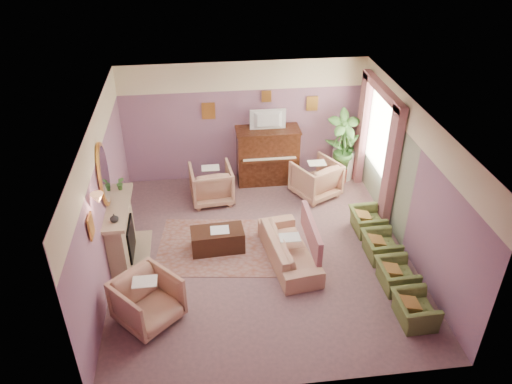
{
  "coord_description": "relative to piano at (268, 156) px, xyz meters",
  "views": [
    {
      "loc": [
        -1.01,
        -7.44,
        6.06
      ],
      "look_at": [
        -0.05,
        0.4,
        1.12
      ],
      "focal_mm": 35.0,
      "sensor_mm": 36.0,
      "label": 1
    }
  ],
  "objects": [
    {
      "name": "olive_chair_a",
      "position": [
        1.71,
        -4.71,
        -0.34
      ],
      "size": [
        0.5,
        0.71,
        0.62
      ],
      "primitive_type": "imported",
      "color": "#5C6E34",
      "rests_on": "floor"
    },
    {
      "name": "fire_ember",
      "position": [
        -2.95,
        -2.48,
        -0.43
      ],
      "size": [
        0.06,
        0.54,
        0.1
      ],
      "primitive_type": "cube",
      "color": "orange",
      "rests_on": "floor"
    },
    {
      "name": "piano_keys",
      "position": [
        0.0,
        -0.35,
        0.11
      ],
      "size": [
        1.2,
        0.08,
        0.02
      ],
      "primitive_type": "cube",
      "color": "#F9E9CF",
      "rests_on": "piano"
    },
    {
      "name": "pelmet",
      "position": [
        2.12,
        -1.13,
        1.91
      ],
      "size": [
        0.16,
        2.2,
        0.16
      ],
      "primitive_type": "cube",
      "color": "#A15E65",
      "rests_on": "wall_right"
    },
    {
      "name": "table_paper",
      "position": [
        -1.27,
        -2.48,
        -0.2
      ],
      "size": [
        0.35,
        0.28,
        0.01
      ],
      "primitive_type": "cube",
      "color": "white",
      "rests_on": "coffee_table"
    },
    {
      "name": "mirror_frame",
      "position": [
        -3.2,
        -2.48,
        1.15
      ],
      "size": [
        0.04,
        0.72,
        1.2
      ],
      "primitive_type": "ellipsoid",
      "color": "gold",
      "rests_on": "wall_left"
    },
    {
      "name": "curtain_left",
      "position": [
        2.12,
        -2.05,
        0.65
      ],
      "size": [
        0.16,
        0.34,
        2.6
      ],
      "primitive_type": "cube",
      "color": "#A15E65",
      "rests_on": "floor"
    },
    {
      "name": "print_back_right",
      "position": [
        1.05,
        0.28,
        1.13
      ],
      "size": [
        0.26,
        0.03,
        0.34
      ],
      "primitive_type": "cube",
      "color": "gold",
      "rests_on": "wall_back"
    },
    {
      "name": "mantel_plant",
      "position": [
        -3.05,
        -1.93,
        0.64
      ],
      "size": [
        0.16,
        0.16,
        0.28
      ],
      "primitive_type": "imported",
      "color": "#3C7330",
      "rests_on": "mantel_shelf"
    },
    {
      "name": "piano_keyshelf",
      "position": [
        -0.0,
        -0.35,
        0.07
      ],
      "size": [
        1.3,
        0.12,
        0.06
      ],
      "primitive_type": "cube",
      "color": "#401E10",
      "rests_on": "piano"
    },
    {
      "name": "mirror_glass",
      "position": [
        -3.17,
        -2.48,
        1.15
      ],
      "size": [
        0.01,
        0.6,
        1.06
      ],
      "primitive_type": "ellipsoid",
      "color": "silver",
      "rests_on": "wall_left"
    },
    {
      "name": "palm_pot",
      "position": [
        1.69,
        -0.24,
        -0.48
      ],
      "size": [
        0.34,
        0.34,
        0.34
      ],
      "primitive_type": "cylinder",
      "color": "maroon",
      "rests_on": "floor"
    },
    {
      "name": "ceiling",
      "position": [
        -0.5,
        -2.68,
        2.15
      ],
      "size": [
        5.5,
        6.0,
        0.01
      ],
      "primitive_type": "cube",
      "color": "white",
      "rests_on": "wall_back"
    },
    {
      "name": "wall_front",
      "position": [
        -0.5,
        -5.68,
        0.75
      ],
      "size": [
        5.5,
        0.02,
        2.8
      ],
      "primitive_type": "cube",
      "color": "slate",
      "rests_on": "floor"
    },
    {
      "name": "coffee_table",
      "position": [
        -1.32,
        -2.48,
        -0.43
      ],
      "size": [
        1.03,
        0.55,
        0.45
      ],
      "primitive_type": "cube",
      "rotation": [
        0.0,
        0.0,
        0.05
      ],
      "color": "#321A10",
      "rests_on": "floor"
    },
    {
      "name": "print_back_left",
      "position": [
        -1.3,
        0.28,
        1.07
      ],
      "size": [
        0.3,
        0.03,
        0.38
      ],
      "primitive_type": "cube",
      "color": "gold",
      "rests_on": "wall_back"
    },
    {
      "name": "stripe_panel",
      "position": [
        2.23,
        -1.38,
        0.42
      ],
      "size": [
        0.01,
        3.0,
        2.15
      ],
      "primitive_type": "cube",
      "color": "#98A587",
      "rests_on": "wall_right"
    },
    {
      "name": "fireplace_surround",
      "position": [
        -3.09,
        -2.48,
        -0.1
      ],
      "size": [
        0.3,
        1.4,
        1.1
      ],
      "primitive_type": "cube",
      "color": "tan",
      "rests_on": "floor"
    },
    {
      "name": "floor",
      "position": [
        -0.5,
        -2.68,
        -0.65
      ],
      "size": [
        5.5,
        6.0,
        0.01
      ],
      "primitive_type": "cube",
      "color": "#785659",
      "rests_on": "ground"
    },
    {
      "name": "piano_top",
      "position": [
        0.0,
        0.0,
        0.66
      ],
      "size": [
        1.45,
        0.65,
        0.04
      ],
      "primitive_type": "cube",
      "color": "#401E10",
      "rests_on": "piano"
    },
    {
      "name": "window_blind",
      "position": [
        2.2,
        -1.13,
        1.05
      ],
      "size": [
        0.03,
        1.4,
        1.8
      ],
      "primitive_type": "cube",
      "color": "beige",
      "rests_on": "wall_right"
    },
    {
      "name": "sconce_shade",
      "position": [
        -3.12,
        -3.53,
        1.33
      ],
      "size": [
        0.2,
        0.2,
        0.16
      ],
      "primitive_type": "cone",
      "color": "tan",
      "rests_on": "wall_left"
    },
    {
      "name": "side_table",
      "position": [
        1.8,
        -0.04,
        -0.3
      ],
      "size": [
        0.52,
        0.52,
        0.7
      ],
      "primitive_type": "cylinder",
      "color": "white",
      "rests_on": "floor"
    },
    {
      "name": "curtain_right",
      "position": [
        2.12,
        -0.21,
        0.65
      ],
      "size": [
        0.16,
        0.34,
        2.6
      ],
      "primitive_type": "cube",
      "color": "#A15E65",
      "rests_on": "floor"
    },
    {
      "name": "mantel_shelf",
      "position": [
        -3.06,
        -2.48,
        0.47
      ],
      "size": [
        0.4,
        1.55,
        0.07
      ],
      "primitive_type": "cube",
      "color": "tan",
      "rests_on": "fireplace_surround"
    },
    {
      "name": "television",
      "position": [
        0.0,
        -0.05,
        0.95
      ],
      "size": [
        0.8,
        0.12,
        0.48
      ],
      "primitive_type": "imported",
      "color": "black",
      "rests_on": "piano"
    },
    {
      "name": "floral_armchair_front",
      "position": [
        -2.51,
        -4.17,
        -0.19
      ],
      "size": [
        0.88,
        0.88,
        0.92
      ],
      "primitive_type": "imported",
      "color": "tan",
      "rests_on": "floor"
    },
    {
      "name": "mantel_vase",
      "position": [
        -3.05,
        -2.98,
        0.58
      ],
      "size": [
        0.16,
        0.16,
        0.16
      ],
      "primitive_type": "imported",
      "color": "#FFF0C4",
      "rests_on": "mantel_shelf"
    },
    {
      "name": "olive_chair_d",
      "position": [
        1.71,
        -2.25,
        -0.34
      ],
      "size": [
        0.5,
        0.71,
        0.62
      ],
      "primitive_type": "imported",
      "color": "#5C6E34",
      "rests_on": "floor"
    },
    {
      "name": "print_left_wall",
      "position": [
        -3.21,
        -3.88,
        1.07
      ],
      "size": [
        0.03,
        0.28,
        0.36
      ],
      "primitive_type": "cube",
      "color": "gold",
      "rests_on": "wall_left"
    },
    {
      "name": "area_rug",
      "position": [
        -1.21,
        -2.41,
        -0.64
      ],
      "size": [
        2.71,
        2.1,
        0.01
      ],
      "primitive_type": "cube",
      "rotation": [
        0.0,
        0.0,
        -0.13
      ],
      "color": "#906056",
      "rests_on": "floor"
    },
    {
      "name": "floral_armchair_right",
      "position": [
        0.98,
        -0.77,
        -0.19
      ],
      "size": [
        0.88,
        0.88,
        0.92
      ],
      "primitive_type": "imported",
      "color": "tan",
      "rests_on": "floor"
    },
    {
      "name": "wall_right",
      "position": [
        2.25,
        -2.68,
        0.75
      ],
      "size": [
        0.02,
        6.0,
        2.8
      ],
      "primitive_type": "cube",
      "color": "slate",
      "rests_on": "floor"
    },
    {
      "name": "olive_chair_b",
      "position": [
        1.71,
        -3.89,
        -0.34
      ],
      "size": [
        0.5,
        0.71,
        0.62
      ],
      "primitive_type": "imported",
      "color": "#5C6E34",
      "rests_on": "floor"
    },
    {
      "name": "sofa_throw",
      "position": [
        0.39,
        -2.97,
        -0.05
      ],
      "size": [
        0.09,
        1.41,
        0.52
      ],
      "primitive_type": "cube",
      "color": "#A15E65",
      "rests_on": "sofa"
    },
    {
      "name": "piano",
      "position": [
        0.0,
        0.0,
        0.0
      ],
      "size": [
        1.4,
        0.6,
        1.3
      ],
      "primitive_type": "cube",
      "color": "#401E10",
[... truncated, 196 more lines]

